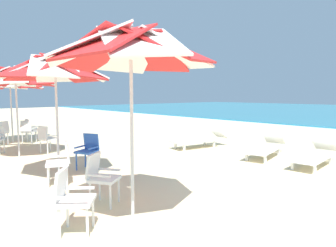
# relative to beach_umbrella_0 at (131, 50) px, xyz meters

# --- Properties ---
(ground_plane) EXTENTS (80.00, 80.00, 0.00)m
(ground_plane) POSITION_rel_beach_umbrella_0_xyz_m (1.16, 2.80, -2.47)
(ground_plane) COLOR beige
(beach_umbrella_0) EXTENTS (2.43, 2.43, 2.84)m
(beach_umbrella_0) POSITION_rel_beach_umbrella_0_xyz_m (0.00, 0.00, 0.00)
(beach_umbrella_0) COLOR silver
(beach_umbrella_0) RESTS_ON ground
(plastic_chair_0) EXTENTS (0.63, 0.62, 0.87)m
(plastic_chair_0) POSITION_rel_beach_umbrella_0_xyz_m (-0.81, -0.07, -1.97)
(plastic_chair_0) COLOR white
(plastic_chair_0) RESTS_ON ground
(plastic_chair_1) EXTENTS (0.63, 0.63, 0.87)m
(plastic_chair_1) POSITION_rel_beach_umbrella_0_xyz_m (-0.15, -0.88, -1.97)
(plastic_chair_1) COLOR white
(plastic_chair_1) RESTS_ON ground
(beach_umbrella_1) EXTENTS (2.34, 2.34, 2.73)m
(beach_umbrella_1) POSITION_rel_beach_umbrella_0_xyz_m (-2.80, 0.01, -0.10)
(beach_umbrella_1) COLOR silver
(beach_umbrella_1) RESTS_ON ground
(plastic_chair_2) EXTENTS (0.58, 0.60, 0.87)m
(plastic_chair_2) POSITION_rel_beach_umbrella_0_xyz_m (-2.34, -0.12, -1.97)
(plastic_chair_2) COLOR white
(plastic_chair_2) RESTS_ON ground
(plastic_chair_3) EXTENTS (0.59, 0.61, 0.87)m
(plastic_chair_3) POSITION_rel_beach_umbrella_0_xyz_m (-3.14, 0.90, -1.97)
(plastic_chair_3) COLOR blue
(plastic_chair_3) RESTS_ON ground
(beach_umbrella_2) EXTENTS (2.40, 2.40, 2.67)m
(beach_umbrella_2) POSITION_rel_beach_umbrella_0_xyz_m (-5.85, 0.04, -0.15)
(beach_umbrella_2) COLOR silver
(beach_umbrella_2) RESTS_ON ground
(plastic_chair_5) EXTENTS (0.54, 0.57, 0.87)m
(plastic_chair_5) POSITION_rel_beach_umbrella_0_xyz_m (-5.80, 0.85, -1.97)
(plastic_chair_5) COLOR white
(plastic_chair_5) RESTS_ON ground
(beach_umbrella_3) EXTENTS (2.48, 2.48, 2.72)m
(beach_umbrella_3) POSITION_rel_beach_umbrella_0_xyz_m (-8.65, 0.60, -0.15)
(beach_umbrella_3) COLOR silver
(beach_umbrella_3) RESTS_ON ground
(plastic_chair_6) EXTENTS (0.44, 0.47, 0.87)m
(plastic_chair_6) POSITION_rel_beach_umbrella_0_xyz_m (-8.79, 1.28, -1.97)
(plastic_chair_6) COLOR white
(plastic_chair_6) RESTS_ON ground
(plastic_chair_7) EXTENTS (0.63, 0.63, 0.87)m
(plastic_chair_7) POSITION_rel_beach_umbrella_0_xyz_m (-8.20, 1.02, -1.97)
(plastic_chair_7) COLOR white
(plastic_chair_7) RESTS_ON ground
(plastic_chair_8) EXTENTS (0.61, 0.60, 0.87)m
(plastic_chair_8) POSITION_rel_beach_umbrella_0_xyz_m (-8.46, 0.17, -1.97)
(plastic_chair_8) COLOR white
(plastic_chair_8) RESTS_ON ground
(sun_lounger_1) EXTENTS (0.79, 2.19, 0.62)m
(sun_lounger_1) POSITION_rel_beach_umbrella_0_xyz_m (0.50, 5.41, -2.19)
(sun_lounger_1) COLOR white
(sun_lounger_1) RESTS_ON ground
(sun_lounger_2) EXTENTS (1.06, 2.23, 0.62)m
(sun_lounger_2) POSITION_rel_beach_umbrella_0_xyz_m (-0.93, 5.45, -2.19)
(sun_lounger_2) COLOR white
(sun_lounger_2) RESTS_ON ground
(sun_lounger_3) EXTENTS (0.98, 2.22, 0.62)m
(sun_lounger_3) POSITION_rel_beach_umbrella_0_xyz_m (-3.27, 5.17, -2.19)
(sun_lounger_3) COLOR white
(sun_lounger_3) RESTS_ON ground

